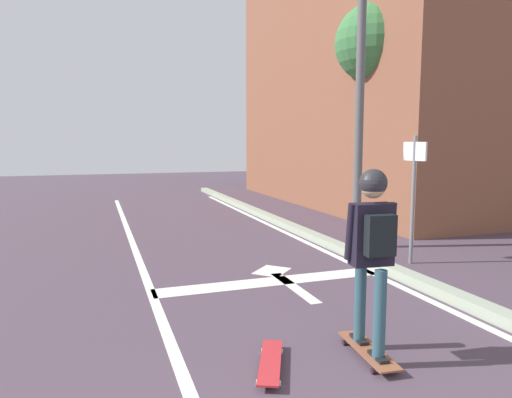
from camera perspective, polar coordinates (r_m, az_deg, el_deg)
name	(u,v)px	position (r m, az deg, el deg)	size (l,w,h in m)	color
lane_line_center	(148,284)	(6.75, -13.15, -10.19)	(0.12, 20.00, 0.01)	silver
lane_line_curbside	(353,264)	(7.77, 11.84, -7.87)	(0.12, 20.00, 0.01)	silver
stop_bar	(273,281)	(6.72, 2.17, -10.09)	(3.42, 0.40, 0.01)	silver
lane_arrow_stem	(294,287)	(6.48, 4.72, -10.75)	(0.16, 1.40, 0.01)	silver
lane_arrow_head	(272,271)	(7.23, 1.96, -8.84)	(0.56, 0.44, 0.01)	silver
curb_strip	(366,259)	(7.88, 13.42, -7.19)	(0.24, 24.00, 0.14)	#97A38D
skateboard	(368,350)	(4.61, 13.66, -17.68)	(0.30, 0.87, 0.08)	brown
skater	(372,237)	(4.26, 14.17, -4.60)	(0.46, 0.62, 1.66)	#2D515D
spare_skateboard	(270,362)	(4.30, 1.79, -19.43)	(0.51, 0.85, 0.08)	#B5272D
traffic_signal_mast	(323,39)	(8.59, 8.24, 18.95)	(3.90, 0.34, 5.69)	#565656
street_sign_post	(414,180)	(7.87, 18.88, 2.19)	(0.13, 0.44, 2.08)	slate
roadside_tree	(374,47)	(11.87, 14.34, 17.73)	(1.86, 1.86, 5.25)	brown
building_block	(481,79)	(18.61, 25.97, 13.13)	(13.84, 11.02, 8.38)	brown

